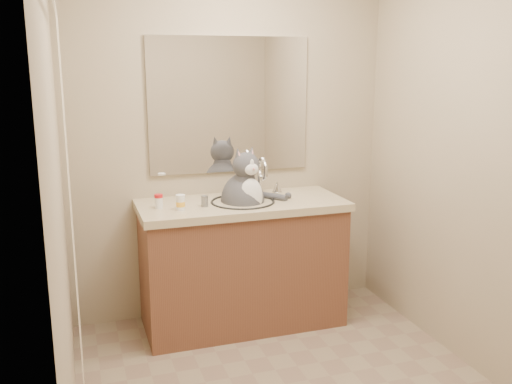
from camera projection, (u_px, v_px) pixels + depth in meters
room at (300, 176)px, 2.73m from camera, size 2.22×2.52×2.42m
vanity at (242, 261)px, 3.79m from camera, size 1.34×0.59×1.12m
mirror at (230, 105)px, 3.82m from camera, size 1.10×0.02×0.90m
shower_curtain at (72, 224)px, 2.54m from camera, size 0.02×1.30×1.93m
cat at (244, 198)px, 3.70m from camera, size 0.46×0.37×0.57m
pill_bottle_redcap at (159, 201)px, 3.51m from camera, size 0.06×0.06×0.09m
pill_bottle_orange at (180, 203)px, 3.47m from camera, size 0.06×0.06×0.10m
grey_canister at (205, 201)px, 3.56m from camera, size 0.04×0.04×0.07m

